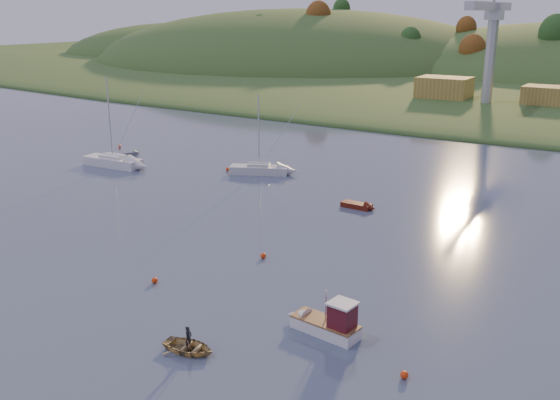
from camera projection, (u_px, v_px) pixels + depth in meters
The scene contains 20 objects.
shore_slope at pixel (521, 92), 167.95m from camera, with size 640.00×150.00×7.00m, color #324D1F.
hill_left_far at pixel (186, 58), 289.96m from camera, with size 120.00×100.00×32.00m, color #324D1F.
hill_left at pixel (300, 67), 242.15m from camera, with size 170.00×140.00×44.00m, color #324D1F.
hillside_trees at pixel (536, 85), 184.14m from camera, with size 280.00×50.00×32.00m, color #254E1B, non-canonical shape.
wharf at pixel (502, 110), 130.23m from camera, with size 42.00×16.00×2.40m, color slate.
shed_west at pixel (444, 88), 136.62m from camera, with size 11.00×8.00×4.80m, color olive.
shed_east at pixel (547, 96), 126.84m from camera, with size 9.00×7.00×4.00m, color olive.
dock_crane at pixel (491, 31), 124.19m from camera, with size 3.20×28.00×20.30m.
fishing_boat at pixel (321, 321), 42.49m from camera, with size 5.82×2.42×3.60m.
sailboat_near at pixel (113, 161), 87.86m from camera, with size 9.13×3.34×12.43m.
sailboat_far at pixel (259, 169), 83.80m from camera, with size 8.01×5.31×10.74m.
canoe at pixel (189, 347), 40.04m from camera, with size 2.54×3.55×0.74m, color #9D8656.
paddler at pixel (189, 341), 39.92m from camera, with size 0.57×0.37×1.56m, color black.
red_tender at pixel (363, 206), 69.03m from camera, with size 4.03×1.50×1.36m.
grey_dinghy at pixel (133, 153), 95.16m from camera, with size 2.43×2.83×1.03m.
buoy_0 at pixel (404, 375), 37.18m from camera, with size 0.50×0.50×0.50m, color red.
buoy_1 at pixel (263, 256), 55.28m from camera, with size 0.50×0.50×0.50m, color red.
buoy_2 at pixel (119, 146), 99.69m from camera, with size 0.50×0.50×0.50m, color red.
buoy_3 at pixel (228, 169), 85.47m from camera, with size 0.50×0.50×0.50m, color red.
buoy_4 at pixel (155, 280), 50.20m from camera, with size 0.50×0.50×0.50m, color red.
Camera 1 is at (34.93, -12.87, 21.07)m, focal length 40.00 mm.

